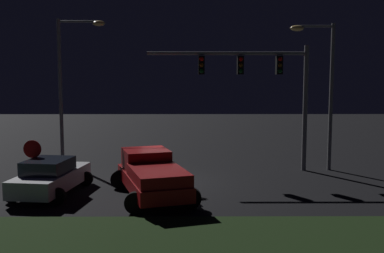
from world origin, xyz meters
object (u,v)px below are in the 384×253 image
(traffic_signal_gantry, at_px, (259,77))
(pickup_truck, at_px, (151,173))
(car_sedan, at_px, (51,177))
(street_lamp_right, at_px, (323,78))
(street_lamp_left, at_px, (70,73))
(stop_sign, at_px, (33,156))

(traffic_signal_gantry, bearing_deg, pickup_truck, -134.70)
(car_sedan, height_order, street_lamp_right, street_lamp_right)
(street_lamp_left, height_order, street_lamp_right, street_lamp_left)
(street_lamp_left, bearing_deg, stop_sign, -88.72)
(street_lamp_right, bearing_deg, street_lamp_left, 170.88)
(pickup_truck, bearing_deg, street_lamp_right, -74.89)
(traffic_signal_gantry, xyz_separation_m, street_lamp_left, (-10.36, 2.36, 0.24))
(street_lamp_left, height_order, stop_sign, street_lamp_left)
(street_lamp_left, distance_m, stop_sign, 7.65)
(car_sedan, bearing_deg, traffic_signal_gantry, -55.36)
(traffic_signal_gantry, bearing_deg, street_lamp_right, 2.73)
(pickup_truck, distance_m, street_lamp_left, 10.08)
(pickup_truck, distance_m, car_sedan, 4.26)
(street_lamp_right, bearing_deg, traffic_signal_gantry, -177.27)
(traffic_signal_gantry, height_order, stop_sign, traffic_signal_gantry)
(pickup_truck, relative_size, car_sedan, 1.25)
(pickup_truck, height_order, stop_sign, stop_sign)
(pickup_truck, relative_size, traffic_signal_gantry, 0.69)
(pickup_truck, bearing_deg, stop_sign, 63.95)
(pickup_truck, bearing_deg, car_sedan, 66.96)
(car_sedan, distance_m, stop_sign, 1.23)
(pickup_truck, bearing_deg, traffic_signal_gantry, -61.80)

